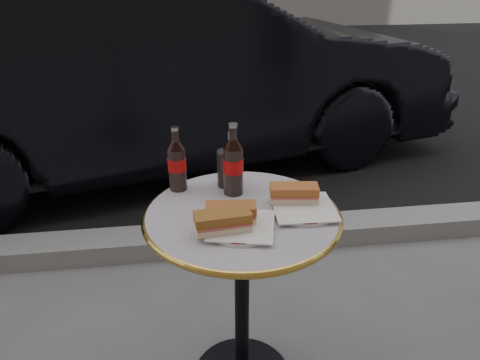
{
  "coord_description": "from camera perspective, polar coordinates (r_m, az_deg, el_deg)",
  "views": [
    {
      "loc": [
        -0.18,
        -1.25,
        1.46
      ],
      "look_at": [
        0.0,
        0.05,
        0.82
      ],
      "focal_mm": 35.0,
      "sensor_mm": 36.0,
      "label": 1
    }
  ],
  "objects": [
    {
      "name": "cola_glass",
      "position": [
        1.6,
        -1.71,
        1.41
      ],
      "size": [
        0.08,
        0.08,
        0.13
      ],
      "primitive_type": "cylinder",
      "rotation": [
        0.0,
        0.0,
        0.25
      ],
      "color": "black",
      "rests_on": "bistro_table"
    },
    {
      "name": "bistro_table",
      "position": [
        1.67,
        0.24,
        -14.86
      ],
      "size": [
        0.62,
        0.62,
        0.73
      ],
      "primitive_type": null,
      "color": "#BAB2C4",
      "rests_on": "ground"
    },
    {
      "name": "sandwich_right",
      "position": [
        1.5,
        6.59,
        -1.73
      ],
      "size": [
        0.16,
        0.09,
        0.05
      ],
      "primitive_type": "cube",
      "rotation": [
        0.0,
        0.0,
        -0.13
      ],
      "color": "#B8612E",
      "rests_on": "plate_right"
    },
    {
      "name": "parked_car",
      "position": [
        3.48,
        -9.45,
        12.94
      ],
      "size": [
        2.46,
        4.44,
        1.38
      ],
      "primitive_type": "imported",
      "rotation": [
        0.0,
        0.0,
        1.82
      ],
      "color": "black",
      "rests_on": "ground"
    },
    {
      "name": "asphalt_road",
      "position": [
        6.42,
        -6.13,
        12.8
      ],
      "size": [
        40.0,
        8.0,
        0.0
      ],
      "primitive_type": "cube",
      "color": "black",
      "rests_on": "ground"
    },
    {
      "name": "plate_left",
      "position": [
        1.37,
        0.17,
        -5.8
      ],
      "size": [
        0.26,
        0.26,
        0.01
      ],
      "primitive_type": "cylinder",
      "rotation": [
        0.0,
        0.0,
        -0.41
      ],
      "color": "silver",
      "rests_on": "bistro_table"
    },
    {
      "name": "plate_right",
      "position": [
        1.48,
        7.75,
        -3.6
      ],
      "size": [
        0.24,
        0.24,
        0.01
      ],
      "primitive_type": "cylinder",
      "rotation": [
        0.0,
        0.0,
        -0.21
      ],
      "color": "silver",
      "rests_on": "bistro_table"
    },
    {
      "name": "sandwich_left_b",
      "position": [
        1.38,
        -1.11,
        -4.1
      ],
      "size": [
        0.15,
        0.08,
        0.05
      ],
      "primitive_type": "cube",
      "rotation": [
        0.0,
        0.0,
        -0.1
      ],
      "color": "#AB582B",
      "rests_on": "plate_left"
    },
    {
      "name": "cola_bottle_left",
      "position": [
        1.57,
        -7.73,
        2.59
      ],
      "size": [
        0.07,
        0.07,
        0.22
      ],
      "primitive_type": null,
      "rotation": [
        0.0,
        0.0,
        -0.21
      ],
      "color": "black",
      "rests_on": "bistro_table"
    },
    {
      "name": "sandwich_left_a",
      "position": [
        1.33,
        -2.12,
        -5.19
      ],
      "size": [
        0.17,
        0.09,
        0.06
      ],
      "primitive_type": "cube",
      "rotation": [
        0.0,
        0.0,
        0.11
      ],
      "color": "#975C26",
      "rests_on": "plate_left"
    },
    {
      "name": "curb",
      "position": [
        2.58,
        -2.57,
        -7.14
      ],
      "size": [
        40.0,
        0.2,
        0.12
      ],
      "primitive_type": "cube",
      "color": "gray",
      "rests_on": "ground"
    },
    {
      "name": "cola_bottle_right",
      "position": [
        1.52,
        -0.84,
        2.54
      ],
      "size": [
        0.08,
        0.08,
        0.25
      ],
      "primitive_type": null,
      "rotation": [
        0.0,
        0.0,
        0.25
      ],
      "color": "black",
      "rests_on": "bistro_table"
    }
  ]
}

